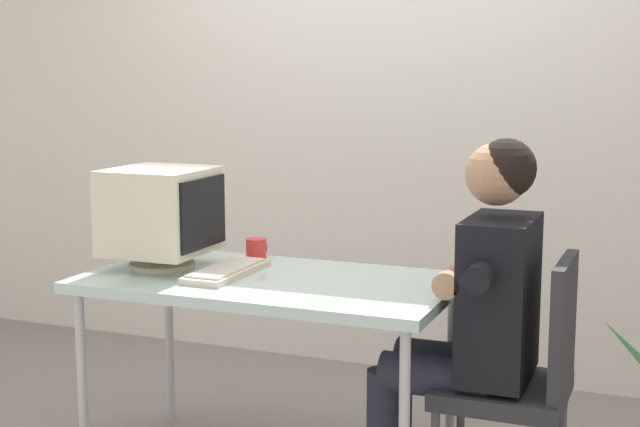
% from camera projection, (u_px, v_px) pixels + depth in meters
% --- Properties ---
extents(wall_back, '(8.00, 0.10, 3.00)m').
position_uv_depth(wall_back, '(447.00, 72.00, 4.44)').
color(wall_back, silver).
rests_on(wall_back, ground_plane).
extents(desk, '(1.36, 0.73, 0.75)m').
position_uv_depth(desk, '(269.00, 291.00, 3.39)').
color(desk, '#B7B7BC').
rests_on(desk, ground_plane).
extents(crt_monitor, '(0.37, 0.38, 0.38)m').
position_uv_depth(crt_monitor, '(162.00, 212.00, 3.52)').
color(crt_monitor, beige).
rests_on(crt_monitor, desk).
extents(keyboard, '(0.16, 0.43, 0.03)m').
position_uv_depth(keyboard, '(227.00, 271.00, 3.42)').
color(keyboard, beige).
rests_on(keyboard, desk).
extents(office_chair, '(0.43, 0.43, 0.90)m').
position_uv_depth(office_chair, '(523.00, 373.00, 3.11)').
color(office_chair, '#4C4C51').
rests_on(office_chair, ground_plane).
extents(person_seated, '(0.67, 0.59, 1.29)m').
position_uv_depth(person_seated, '(472.00, 306.00, 3.15)').
color(person_seated, black).
rests_on(person_seated, ground_plane).
extents(desk_mug, '(0.08, 0.09, 0.08)m').
position_uv_depth(desk_mug, '(256.00, 249.00, 3.71)').
color(desk_mug, red).
rests_on(desk_mug, desk).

